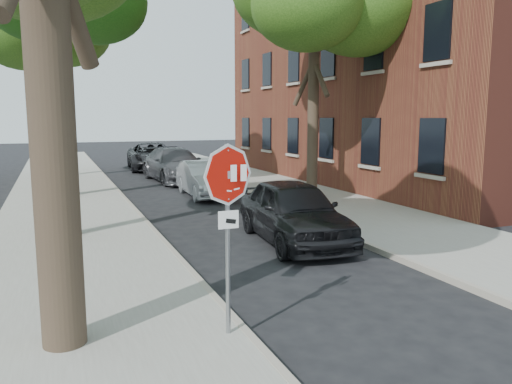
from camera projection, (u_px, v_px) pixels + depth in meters
ground at (275, 333)px, 7.16m from camera, size 120.00×120.00×0.00m
sidewalk_left at (66, 205)px, 17.22m from camera, size 4.00×55.00×0.12m
sidewalk_right at (288, 192)px, 20.38m from camera, size 4.00×55.00×0.12m
curb_left at (127, 201)px, 17.98m from camera, size 0.12×55.00×0.13m
curb_right at (241, 194)px, 19.62m from camera, size 0.12×55.00×0.13m
apartment_building at (421, 21)px, 24.06m from camera, size 12.20×20.20×15.30m
stop_sign at (228, 203)px, 6.59m from camera, size 0.76×0.34×2.61m
tree_far at (48, 32)px, 24.43m from camera, size 5.29×4.91×9.33m
car_a at (294, 211)px, 12.27m from camera, size 2.26×4.71×1.55m
car_b at (205, 179)px, 19.41m from camera, size 1.58×4.23×1.38m
car_c at (175, 165)px, 24.12m from camera, size 2.62×5.65×1.60m
car_d at (152, 156)px, 29.52m from camera, size 3.08×5.90×1.58m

